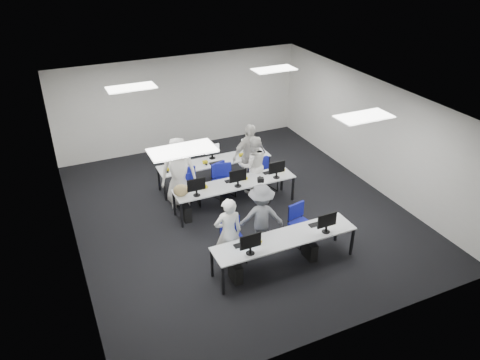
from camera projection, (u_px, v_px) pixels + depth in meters
name	position (u px, v px, depth m)	size (l,w,h in m)	color
room	(238.00, 159.00, 11.40)	(9.00, 9.02, 3.00)	black
ceiling_panels	(238.00, 101.00, 10.68)	(5.20, 4.60, 0.02)	white
desk_front	(285.00, 240.00, 9.88)	(3.20, 0.70, 0.73)	silver
desk_mid	(235.00, 185.00, 11.95)	(3.20, 0.70, 0.73)	silver
desk_back	(215.00, 162.00, 13.07)	(3.20, 0.70, 0.73)	silver
equipment_front	(277.00, 255.00, 9.95)	(2.51, 0.41, 1.19)	#0B4B92
equipment_mid	(229.00, 197.00, 12.02)	(2.91, 0.41, 1.19)	white
equipment_back	(221.00, 171.00, 13.31)	(2.91, 0.41, 1.19)	white
chair_0	(233.00, 247.00, 10.25)	(0.50, 0.54, 0.98)	#121189
chair_1	(301.00, 231.00, 10.80)	(0.56, 0.59, 0.95)	#121189
chair_2	(189.00, 193.00, 12.29)	(0.54, 0.58, 0.99)	#121189
chair_3	(223.00, 187.00, 12.63)	(0.61, 0.64, 0.96)	#121189
chair_4	(267.00, 181.00, 12.93)	(0.54, 0.57, 0.91)	#121189
chair_5	(182.00, 191.00, 12.47)	(0.49, 0.52, 0.88)	#121189
chair_6	(222.00, 181.00, 12.89)	(0.59, 0.62, 0.97)	#121189
chair_7	(257.00, 175.00, 13.20)	(0.48, 0.52, 0.96)	#121189
handbag	(181.00, 190.00, 11.29)	(0.38, 0.24, 0.31)	tan
student_0	(228.00, 233.00, 9.82)	(0.61, 0.40, 1.67)	white
student_1	(253.00, 165.00, 12.58)	(0.81, 0.63, 1.66)	white
student_2	(179.00, 172.00, 12.00)	(0.92, 0.60, 1.87)	white
student_3	(249.00, 156.00, 12.88)	(1.08, 0.45, 1.84)	white
photographer	(261.00, 217.00, 10.43)	(1.02, 0.59, 1.59)	gray
dslr_camera	(261.00, 180.00, 10.18)	(0.14, 0.18, 0.10)	black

